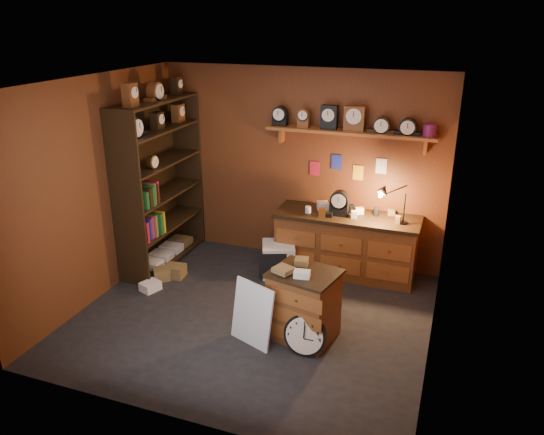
{
  "coord_description": "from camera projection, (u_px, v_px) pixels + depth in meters",
  "views": [
    {
      "loc": [
        2.06,
        -5.02,
        3.35
      ],
      "look_at": [
        0.11,
        0.35,
        1.14
      ],
      "focal_mm": 35.0,
      "sensor_mm": 36.0,
      "label": 1
    }
  ],
  "objects": [
    {
      "name": "white_panel",
      "position": [
        253.0,
        341.0,
        5.79
      ],
      "size": [
        0.55,
        0.33,
        0.7
      ],
      "primitive_type": "cube",
      "rotation": [
        -0.17,
        0.0,
        -0.38
      ],
      "color": "silver",
      "rests_on": "ground"
    },
    {
      "name": "floor_box_a",
      "position": [
        175.0,
        271.0,
        7.18
      ],
      "size": [
        0.28,
        0.25,
        0.17
      ],
      "primitive_type": "cube",
      "rotation": [
        0.0,
        0.0,
        0.07
      ],
      "color": "brown",
      "rests_on": "ground"
    },
    {
      "name": "big_round_clock",
      "position": [
        305.0,
        335.0,
        5.5
      ],
      "size": [
        0.45,
        0.16,
        0.46
      ],
      "color": "black",
      "rests_on": "ground"
    },
    {
      "name": "shelving_unit",
      "position": [
        157.0,
        177.0,
        7.24
      ],
      "size": [
        0.47,
        1.6,
        2.58
      ],
      "color": "black",
      "rests_on": "ground"
    },
    {
      "name": "floor_box_c",
      "position": [
        162.0,
        274.0,
        7.09
      ],
      "size": [
        0.29,
        0.28,
        0.16
      ],
      "primitive_type": "cube",
      "rotation": [
        0.0,
        0.0,
        0.72
      ],
      "color": "brown",
      "rests_on": "ground"
    },
    {
      "name": "mini_fridge",
      "position": [
        278.0,
        259.0,
        7.2
      ],
      "size": [
        0.56,
        0.58,
        0.45
      ],
      "rotation": [
        0.0,
        0.0,
        0.37
      ],
      "color": "silver",
      "rests_on": "ground"
    },
    {
      "name": "low_cabinet",
      "position": [
        304.0,
        302.0,
        5.73
      ],
      "size": [
        0.8,
        0.72,
        0.88
      ],
      "rotation": [
        0.0,
        0.0,
        -0.21
      ],
      "color": "brown",
      "rests_on": "ground"
    },
    {
      "name": "workbench",
      "position": [
        346.0,
        241.0,
        7.15
      ],
      "size": [
        1.91,
        0.66,
        1.36
      ],
      "color": "brown",
      "rests_on": "ground"
    },
    {
      "name": "room_shell",
      "position": [
        259.0,
        174.0,
        5.73
      ],
      "size": [
        4.02,
        3.62,
        2.71
      ],
      "color": "brown",
      "rests_on": "ground"
    },
    {
      "name": "floor_box_b",
      "position": [
        150.0,
        286.0,
        6.83
      ],
      "size": [
        0.26,
        0.28,
        0.12
      ],
      "primitive_type": "cube",
      "rotation": [
        0.0,
        0.0,
        -0.35
      ],
      "color": "white",
      "rests_on": "ground"
    },
    {
      "name": "floor",
      "position": [
        253.0,
        316.0,
        6.27
      ],
      "size": [
        4.0,
        4.0,
        0.0
      ],
      "primitive_type": "plane",
      "color": "black",
      "rests_on": "ground"
    }
  ]
}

